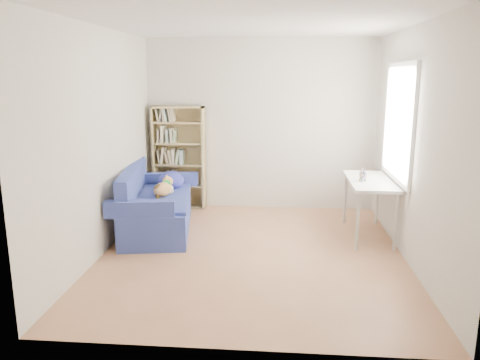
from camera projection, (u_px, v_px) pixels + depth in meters
The scene contains 6 objects.
ground at pixel (252, 253), 5.53m from camera, with size 4.00×4.00×0.00m, color #A06B48.
room_shell at pixel (262, 114), 5.19m from camera, with size 3.54×4.04×2.62m.
sofa at pixel (156, 206), 6.31m from camera, with size 1.08×1.85×0.85m.
bookshelf at pixel (179, 162), 7.28m from camera, with size 0.80×0.25×1.59m.
desk at pixel (370, 185), 5.98m from camera, with size 0.54×1.19×0.75m.
pen_cup at pixel (362, 176), 5.87m from camera, with size 0.09×0.09×0.17m.
Camera 1 is at (0.29, -5.19, 2.06)m, focal length 35.00 mm.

